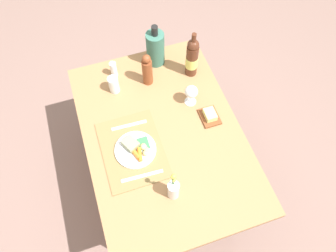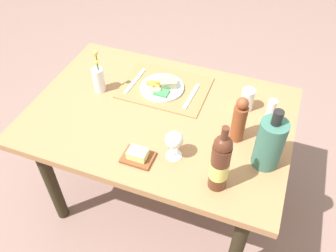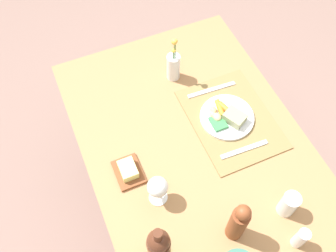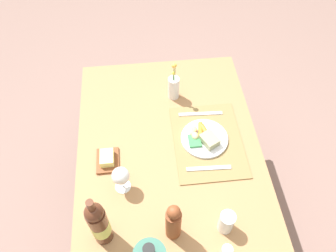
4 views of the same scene
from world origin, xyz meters
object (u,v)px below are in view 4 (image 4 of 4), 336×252
(dining_table, at_px, (170,163))
(knife, at_px, (201,114))
(butter_dish, at_px, (107,159))
(flower_vase, at_px, (174,87))
(water_tumbler, at_px, (226,223))
(wine_bottle, at_px, (99,223))
(fork, at_px, (209,168))
(dinner_plate, at_px, (204,138))
(wine_glass, at_px, (121,176))
(pepper_mill, at_px, (173,222))

(dining_table, xyz_separation_m, knife, (0.21, -0.18, 0.11))
(dining_table, distance_m, butter_dish, 0.31)
(flower_vase, bearing_deg, water_tumbler, -170.31)
(flower_vase, xyz_separation_m, wine_bottle, (-0.70, 0.36, 0.06))
(wine_bottle, bearing_deg, knife, -40.17)
(knife, relative_size, butter_dish, 1.69)
(dining_table, bearing_deg, wine_bottle, 140.12)
(fork, bearing_deg, dinner_plate, 0.81)
(wine_bottle, bearing_deg, butter_dish, -2.23)
(fork, bearing_deg, wine_bottle, 121.05)
(butter_dish, distance_m, wine_bottle, 0.36)
(fork, height_order, knife, same)
(water_tumbler, distance_m, wine_glass, 0.46)
(dinner_plate, relative_size, fork, 1.11)
(dinner_plate, xyz_separation_m, wine_bottle, (-0.41, 0.47, 0.11))
(fork, distance_m, knife, 0.31)
(dinner_plate, height_order, wine_bottle, wine_bottle)
(dining_table, distance_m, wine_bottle, 0.52)
(wine_bottle, bearing_deg, wine_glass, -21.01)
(fork, relative_size, wine_glass, 1.47)
(fork, bearing_deg, water_tumbler, -174.19)
(knife, distance_m, butter_dish, 0.51)
(knife, xyz_separation_m, butter_dish, (-0.22, 0.46, 0.01))
(knife, bearing_deg, dinner_plate, 179.46)
(knife, distance_m, wine_glass, 0.54)
(dining_table, height_order, wine_glass, wine_glass)
(dinner_plate, bearing_deg, wine_glass, 117.63)
(dinner_plate, bearing_deg, dining_table, 107.06)
(knife, bearing_deg, wine_bottle, 142.81)
(dining_table, height_order, knife, knife)
(fork, xyz_separation_m, butter_dish, (0.09, 0.45, 0.01))
(pepper_mill, bearing_deg, water_tumbler, -90.30)
(wine_bottle, bearing_deg, pepper_mill, -93.09)
(flower_vase, bearing_deg, fork, -166.66)
(butter_dish, xyz_separation_m, wine_glass, (-0.14, -0.07, 0.07))
(knife, relative_size, wine_glass, 1.61)
(dining_table, xyz_separation_m, pepper_mill, (-0.37, 0.03, 0.21))
(fork, height_order, butter_dish, butter_dish)
(knife, distance_m, flower_vase, 0.19)
(dinner_plate, xyz_separation_m, butter_dish, (-0.07, 0.45, -0.00))
(butter_dish, bearing_deg, fork, -101.15)
(dinner_plate, xyz_separation_m, water_tumbler, (-0.42, -0.01, 0.03))
(flower_vase, xyz_separation_m, wine_glass, (-0.50, 0.28, 0.02))
(dinner_plate, bearing_deg, fork, 178.40)
(butter_dish, bearing_deg, flower_vase, -43.47)
(fork, relative_size, butter_dish, 1.54)
(wine_glass, bearing_deg, pepper_mill, -138.97)
(dining_table, distance_m, fork, 0.22)
(knife, distance_m, water_tumbler, 0.58)
(wine_bottle, relative_size, wine_glass, 2.34)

